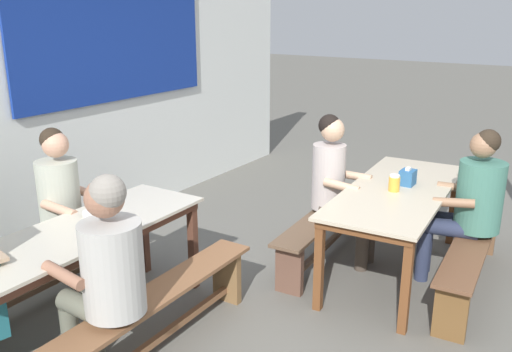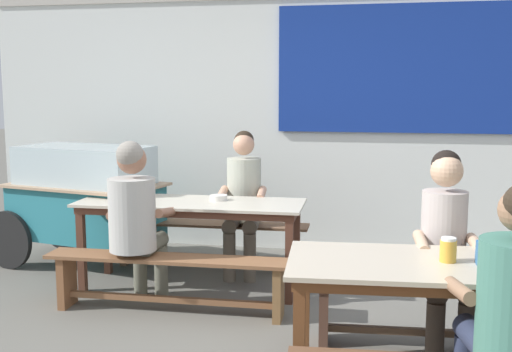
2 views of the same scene
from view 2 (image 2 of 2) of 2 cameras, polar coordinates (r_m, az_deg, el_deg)
The scene contains 14 objects.
backdrop_wall at distance 6.34m, azimuth 7.19°, elevation 6.06°, with size 7.32×0.23×2.77m.
dining_table_far at distance 5.17m, azimuth -6.09°, elevation -3.18°, with size 1.90×0.68×0.74m.
dining_table_near at distance 3.54m, azimuth 18.53°, elevation -8.77°, with size 1.92×0.87×0.74m.
bench_far_back at distance 5.82m, azimuth -4.39°, elevation -5.69°, with size 1.88×0.31×0.43m.
bench_far_front at distance 4.70m, azimuth -8.06°, elevation -9.04°, with size 1.90×0.30×0.43m.
bench_near_back at distance 4.22m, azimuth 16.67°, elevation -11.36°, with size 1.74×0.37×0.43m.
food_cart at distance 6.02m, azimuth -15.66°, elevation -1.77°, with size 1.89×1.12×1.14m.
person_near_front at distance 3.05m, azimuth 22.61°, elevation -10.86°, with size 0.51×0.61×1.28m.
person_center_facing at distance 5.59m, azimuth -1.20°, elevation -1.75°, with size 0.45×0.59×1.30m.
person_right_near_table at distance 4.03m, azimuth 17.18°, elevation -6.00°, with size 0.41×0.57×1.30m.
person_left_back_turned at distance 4.73m, azimuth -11.15°, elevation -3.47°, with size 0.47×0.56×1.30m.
tissue_box at distance 3.50m, azimuth 20.97°, elevation -6.78°, with size 0.14×0.11×0.15m.
condiment_jar at distance 3.51m, azimuth 17.41°, elevation -6.56°, with size 0.09×0.09×0.13m.
soup_bowl at distance 5.19m, azimuth -3.50°, elevation -2.01°, with size 0.15×0.15×0.04m, color silver.
Camera 2 is at (0.44, -3.60, 1.67)m, focal length 43.09 mm.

